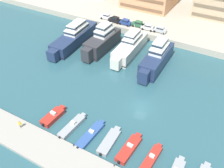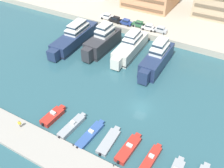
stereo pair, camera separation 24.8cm
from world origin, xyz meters
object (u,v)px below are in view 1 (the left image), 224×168
at_px(motorboat_red_center_right, 151,160).
at_px(car_silver_center_right, 160,29).
at_px(pedestrian_near_edge, 20,124).
at_px(motorboat_red_center, 129,148).
at_px(yacht_charcoal_left, 102,41).
at_px(car_black_left, 115,19).
at_px(motorboat_grey_left, 72,126).
at_px(motorboat_grey_center_left, 109,141).
at_px(yacht_navy_far_left, 74,37).
at_px(yacht_navy_center_left, 157,58).
at_px(car_blue_mid_left, 125,22).
at_px(car_white_far_left, 106,16).
at_px(car_green_center_left, 138,24).
at_px(motorboat_red_far_left, 53,116).
at_px(car_white_center, 148,27).
at_px(yacht_ivory_mid_left, 130,47).
at_px(motorboat_blue_mid_left, 91,135).

xyz_separation_m(motorboat_red_center_right, car_silver_center_right, (-14.54, 41.88, 2.34)).
bearing_deg(pedestrian_near_edge, motorboat_red_center, 16.34).
xyz_separation_m(yacht_charcoal_left, car_black_left, (-3.52, 13.94, 0.12)).
xyz_separation_m(motorboat_grey_left, motorboat_grey_center_left, (8.00, 0.52, -0.15)).
relative_size(motorboat_grey_left, pedestrian_near_edge, 4.46).
distance_m(yacht_navy_far_left, yacht_charcoal_left, 9.00).
height_order(motorboat_red_center_right, car_silver_center_right, car_silver_center_right).
xyz_separation_m(yacht_navy_center_left, car_blue_mid_left, (-16.20, 14.37, 0.26)).
height_order(car_white_far_left, car_silver_center_right, same).
xyz_separation_m(motorboat_grey_center_left, car_green_center_left, (-13.61, 42.02, 2.51)).
xyz_separation_m(yacht_charcoal_left, motorboat_grey_left, (9.95, -27.84, -2.24)).
distance_m(motorboat_red_far_left, motorboat_grey_left, 4.95).
bearing_deg(car_white_center, pedestrian_near_edge, -97.52).
height_order(yacht_navy_far_left, yacht_navy_center_left, yacht_navy_center_left).
xyz_separation_m(yacht_ivory_mid_left, car_white_far_left, (-14.89, 12.67, 0.63)).
height_order(car_white_center, car_silver_center_right, same).
xyz_separation_m(yacht_ivory_mid_left, motorboat_red_center_right, (18.42, -29.32, -1.71)).
distance_m(motorboat_red_far_left, motorboat_blue_mid_left, 9.12).
distance_m(car_silver_center_right, pedestrian_near_edge, 48.61).
distance_m(motorboat_red_far_left, car_white_far_left, 44.03).
bearing_deg(yacht_navy_center_left, yacht_charcoal_left, 178.57).
distance_m(yacht_ivory_mid_left, car_green_center_left, 13.19).
relative_size(motorboat_grey_center_left, car_white_center, 1.74).
height_order(motorboat_blue_mid_left, motorboat_red_center_right, motorboat_red_center_right).
bearing_deg(motorboat_red_center, yacht_charcoal_left, 128.91).
relative_size(motorboat_grey_left, car_blue_mid_left, 1.82).
xyz_separation_m(car_blue_mid_left, pedestrian_near_edge, (1.40, -47.00, -1.20)).
bearing_deg(yacht_navy_center_left, car_green_center_left, 128.55).
relative_size(yacht_ivory_mid_left, car_silver_center_right, 4.40).
xyz_separation_m(car_green_center_left, car_silver_center_right, (7.26, -0.18, 0.00)).
bearing_deg(motorboat_red_far_left, car_black_left, 101.59).
bearing_deg(motorboat_red_center_right, motorboat_red_far_left, -179.32).
xyz_separation_m(yacht_ivory_mid_left, car_silver_center_right, (3.88, 12.55, 0.63)).
height_order(motorboat_blue_mid_left, car_silver_center_right, car_silver_center_right).
xyz_separation_m(yacht_navy_far_left, yacht_charcoal_left, (8.94, 0.91, 0.56)).
xyz_separation_m(yacht_navy_center_left, car_white_far_left, (-23.55, 15.03, 0.26)).
bearing_deg(motorboat_red_center_right, car_white_far_left, 128.42).
distance_m(car_black_left, car_silver_center_right, 15.12).
bearing_deg(motorboat_blue_mid_left, yacht_ivory_mid_left, 102.16).
relative_size(yacht_navy_center_left, car_silver_center_right, 4.18).
bearing_deg(motorboat_grey_left, car_white_far_left, 111.96).
distance_m(yacht_navy_center_left, motorboat_blue_mid_left, 27.56).
bearing_deg(car_green_center_left, car_black_left, -174.55).
distance_m(motorboat_grey_left, pedestrian_near_edge, 9.92).
relative_size(motorboat_grey_left, motorboat_grey_center_left, 1.05).
bearing_deg(car_white_center, yacht_navy_center_left, -59.69).
bearing_deg(car_blue_mid_left, yacht_navy_center_left, -41.57).
distance_m(motorboat_red_center, car_white_far_left, 50.89).
bearing_deg(yacht_navy_center_left, motorboat_red_far_left, -112.67).
height_order(motorboat_grey_left, car_black_left, car_black_left).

